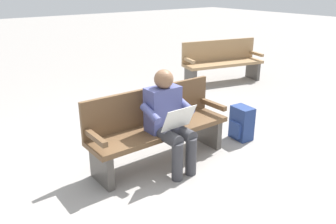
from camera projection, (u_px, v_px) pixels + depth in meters
ground_plane at (161, 161)px, 4.26m from camera, size 40.00×40.00×0.00m
bench_near at (157, 125)px, 4.14m from camera, size 1.80×0.50×0.90m
person_seated at (169, 118)px, 3.91m from camera, size 0.57×0.58×1.18m
backpack at (241, 123)px, 4.80m from camera, size 0.27×0.32×0.47m
bench_far at (222, 61)px, 7.51m from camera, size 1.86×0.88×0.90m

